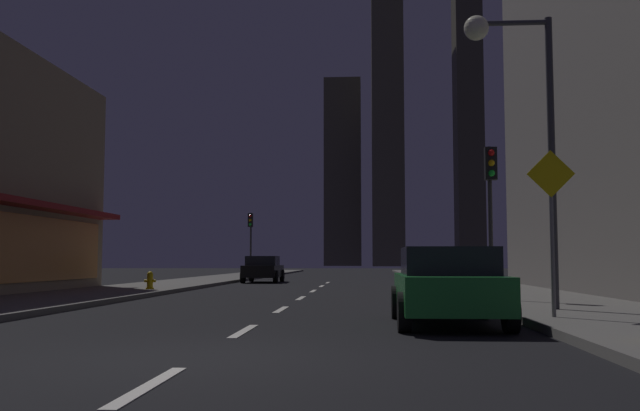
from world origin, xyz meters
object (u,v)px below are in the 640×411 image
Objects in this scene: traffic_light_near_right at (491,188)px; street_lamp_right at (513,88)px; pedestrian_crossing_sign at (552,218)px; car_parked_near at (447,285)px; car_parked_far at (263,269)px; fire_hydrant_far_left at (150,281)px; traffic_light_far_left at (251,230)px.

traffic_light_near_right is 0.64× the size of street_lamp_right.
traffic_light_near_right reaches higher than pedestrian_crossing_sign.
street_lamp_right is (1.78, 2.35, 4.33)m from car_parked_near.
car_parked_far is at bearing 111.55° from street_lamp_right.
car_parked_far reaches higher than fire_hydrant_far_left.
fire_hydrant_far_left is at bearing 138.92° from street_lamp_right.
car_parked_far is at bearing 110.29° from pedestrian_crossing_sign.
car_parked_near is at bearing -127.11° from street_lamp_right.
car_parked_near is 6.48× the size of fire_hydrant_far_left.
traffic_light_near_right is (9.10, -19.09, 2.45)m from car_parked_far.
traffic_light_near_right is at bearing 88.11° from street_lamp_right.
pedestrian_crossing_sign is (0.10, -5.80, -1.18)m from traffic_light_near_right.
pedestrian_crossing_sign is at bearing -89.01° from traffic_light_near_right.
fire_hydrant_far_left is at bearing -91.15° from traffic_light_far_left.
traffic_light_near_right is at bearing 72.43° from car_parked_near.
traffic_light_near_right is at bearing -67.20° from traffic_light_far_left.
street_lamp_right reaches higher than car_parked_near.
car_parked_far is 6.48× the size of fire_hydrant_far_left.
car_parked_far is 21.29m from traffic_light_near_right.
traffic_light_far_left reaches higher than pedestrian_crossing_sign.
traffic_light_far_left is 33.85m from pedestrian_crossing_sign.
car_parked_near and car_parked_far have the same top height.
traffic_light_far_left is at bearing 105.80° from car_parked_near.
street_lamp_right reaches higher than traffic_light_far_left.
street_lamp_right is at bearing -68.45° from car_parked_far.
pedestrian_crossing_sign is at bearing -46.17° from fire_hydrant_far_left.
traffic_light_far_left is (-1.90, 7.08, 2.45)m from car_parked_far.
fire_hydrant_far_left is at bearing -100.11° from car_parked_far.
fire_hydrant_far_left is at bearing 151.52° from traffic_light_near_right.
traffic_light_far_left is at bearing 88.85° from fire_hydrant_far_left.
car_parked_near is 26.10m from car_parked_far.
car_parked_near is 0.64× the size of street_lamp_right.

